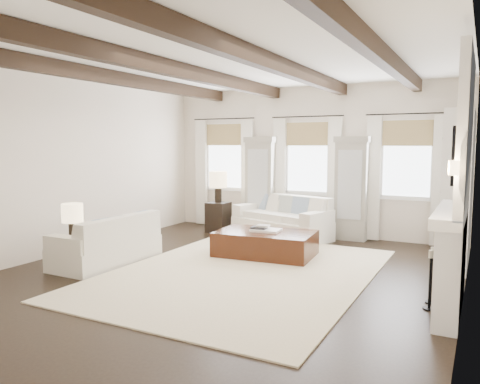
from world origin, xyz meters
The scene contains 15 objects.
ground centered at (0.00, 0.00, 0.00)m, with size 7.50×7.50×0.00m, color black.
room_shell centered at (0.75, 0.90, 1.89)m, with size 6.54×7.54×3.22m.
area_rug centered at (0.21, 0.25, 0.01)m, with size 3.67×4.99×0.02m, color beige.
sofa_back centered at (-0.29, 3.07, 0.36)m, with size 2.24×1.47×0.88m.
sofa_left centered at (-2.03, -0.25, 0.32)m, with size 0.86×1.87×0.80m.
ottoman centered at (0.06, 1.40, 0.22)m, with size 1.67×1.05×0.44m, color black.
tray centered at (0.05, 1.42, 0.46)m, with size 0.50×0.38×0.04m, color white.
book_lower centered at (-0.07, 1.38, 0.50)m, with size 0.26×0.20×0.04m, color #262628.
book_upper centered at (0.01, 1.41, 0.53)m, with size 0.22×0.17×0.03m, color beige.
side_table_front centered at (-2.20, -0.85, 0.25)m, with size 0.50×0.50×0.50m, color black.
lamp_front centered at (-2.20, -0.85, 0.88)m, with size 0.32×0.32×0.56m.
side_table_back centered at (-1.82, 2.96, 0.33)m, with size 0.45×0.45×0.67m, color black.
lamp_back centered at (-1.82, 2.96, 1.14)m, with size 0.40×0.40×0.69m.
candlestick_near centered at (2.90, -0.11, 0.30)m, with size 0.15×0.15×0.72m.
candlestick_far centered at (2.90, 0.13, 0.29)m, with size 0.14×0.14×0.71m.
Camera 1 is at (3.41, -5.98, 1.99)m, focal length 35.00 mm.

